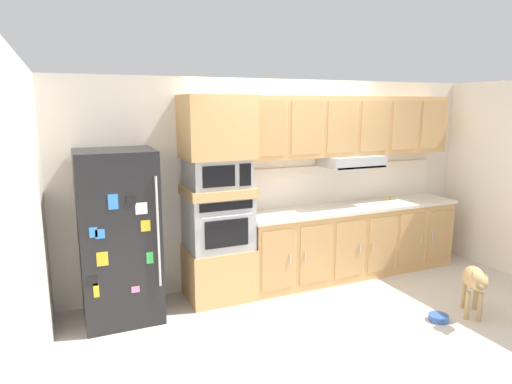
{
  "coord_description": "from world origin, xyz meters",
  "views": [
    {
      "loc": [
        -2.52,
        -3.88,
        2.19
      ],
      "look_at": [
        -0.78,
        0.14,
        1.33
      ],
      "focal_mm": 31.25,
      "sensor_mm": 36.0,
      "label": 1
    }
  ],
  "objects_px": {
    "built_in_oven": "(218,222)",
    "dog": "(475,281)",
    "screwdriver": "(389,199)",
    "microwave": "(217,172)",
    "dog_food_bowl": "(438,318)",
    "refrigerator": "(119,236)"
  },
  "relations": [
    {
      "from": "dog",
      "to": "screwdriver",
      "type": "bearing_deg",
      "value": -145.96
    },
    {
      "from": "refrigerator",
      "to": "built_in_oven",
      "type": "relative_size",
      "value": 2.51
    },
    {
      "from": "screwdriver",
      "to": "dog_food_bowl",
      "type": "relative_size",
      "value": 0.84
    },
    {
      "from": "dog_food_bowl",
      "to": "dog",
      "type": "bearing_deg",
      "value": -10.2
    },
    {
      "from": "microwave",
      "to": "screwdriver",
      "type": "relative_size",
      "value": 3.85
    },
    {
      "from": "screwdriver",
      "to": "dog",
      "type": "bearing_deg",
      "value": -97.19
    },
    {
      "from": "built_in_oven",
      "to": "dog_food_bowl",
      "type": "height_order",
      "value": "built_in_oven"
    },
    {
      "from": "refrigerator",
      "to": "microwave",
      "type": "xyz_separation_m",
      "value": [
        1.09,
        0.07,
        0.58
      ]
    },
    {
      "from": "microwave",
      "to": "refrigerator",
      "type": "bearing_deg",
      "value": -176.43
    },
    {
      "from": "built_in_oven",
      "to": "dog",
      "type": "distance_m",
      "value": 2.79
    },
    {
      "from": "built_in_oven",
      "to": "dog",
      "type": "relative_size",
      "value": 1.2
    },
    {
      "from": "dog",
      "to": "dog_food_bowl",
      "type": "xyz_separation_m",
      "value": [
        -0.39,
        0.07,
        -0.37
      ]
    },
    {
      "from": "built_in_oven",
      "to": "dog",
      "type": "xyz_separation_m",
      "value": [
        2.28,
        -1.54,
        -0.5
      ]
    },
    {
      "from": "refrigerator",
      "to": "screwdriver",
      "type": "distance_m",
      "value": 3.57
    },
    {
      "from": "built_in_oven",
      "to": "microwave",
      "type": "distance_m",
      "value": 0.56
    },
    {
      "from": "built_in_oven",
      "to": "microwave",
      "type": "xyz_separation_m",
      "value": [
        0.0,
        -0.0,
        0.56
      ]
    },
    {
      "from": "built_in_oven",
      "to": "microwave",
      "type": "bearing_deg",
      "value": -0.77
    },
    {
      "from": "screwdriver",
      "to": "dog_food_bowl",
      "type": "distance_m",
      "value": 1.9
    },
    {
      "from": "built_in_oven",
      "to": "screwdriver",
      "type": "bearing_deg",
      "value": 2.12
    },
    {
      "from": "refrigerator",
      "to": "built_in_oven",
      "type": "xyz_separation_m",
      "value": [
        1.09,
        0.07,
        0.02
      ]
    },
    {
      "from": "microwave",
      "to": "screwdriver",
      "type": "distance_m",
      "value": 2.54
    },
    {
      "from": "refrigerator",
      "to": "dog_food_bowl",
      "type": "height_order",
      "value": "refrigerator"
    }
  ]
}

